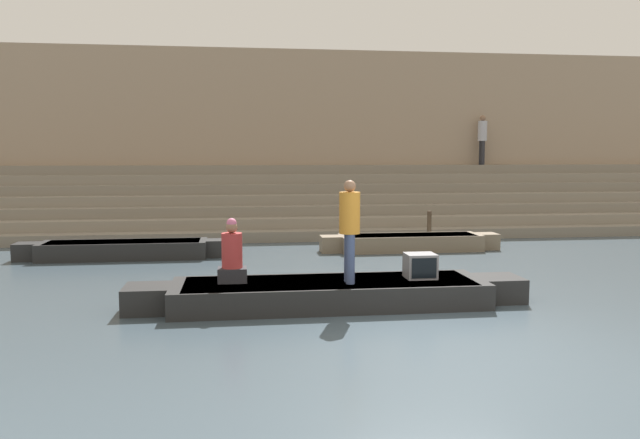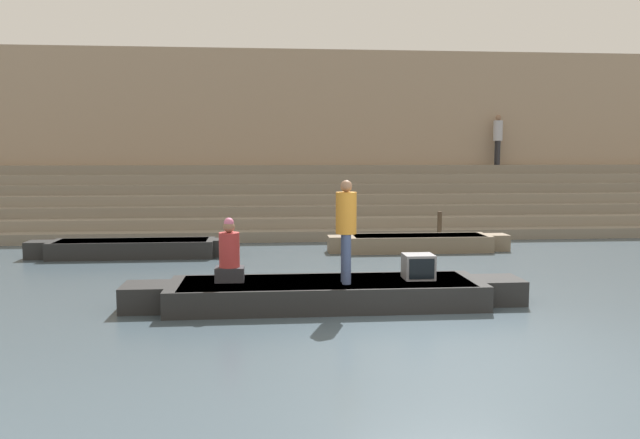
{
  "view_description": "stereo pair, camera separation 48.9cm",
  "coord_description": "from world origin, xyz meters",
  "px_view_note": "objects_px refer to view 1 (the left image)",
  "views": [
    {
      "loc": [
        -2.91,
        -8.11,
        2.5
      ],
      "look_at": [
        -1.43,
        3.13,
        1.32
      ],
      "focal_mm": 35.0,
      "sensor_mm": 36.0,
      "label": 1
    },
    {
      "loc": [
        -2.43,
        -8.17,
        2.5
      ],
      "look_at": [
        -1.43,
        3.13,
        1.32
      ],
      "focal_mm": 35.0,
      "sensor_mm": 36.0,
      "label": 2
    }
  ],
  "objects_px": {
    "moored_boat_shore": "(124,249)",
    "person_rowing": "(232,257)",
    "tv_set": "(420,266)",
    "moored_boat_distant": "(410,242)",
    "person_on_steps": "(482,136)",
    "person_standing": "(350,224)",
    "mooring_post": "(429,227)",
    "rowboat_main": "(329,292)"
  },
  "relations": [
    {
      "from": "moored_boat_shore",
      "to": "person_rowing",
      "type": "bearing_deg",
      "value": -57.77
    },
    {
      "from": "person_rowing",
      "to": "tv_set",
      "type": "height_order",
      "value": "person_rowing"
    },
    {
      "from": "moored_boat_distant",
      "to": "person_on_steps",
      "type": "distance_m",
      "value": 8.09
    },
    {
      "from": "person_standing",
      "to": "mooring_post",
      "type": "distance_m",
      "value": 8.03
    },
    {
      "from": "rowboat_main",
      "to": "moored_boat_shore",
      "type": "distance_m",
      "value": 6.81
    },
    {
      "from": "mooring_post",
      "to": "person_rowing",
      "type": "bearing_deg",
      "value": -128.81
    },
    {
      "from": "mooring_post",
      "to": "tv_set",
      "type": "bearing_deg",
      "value": -108.62
    },
    {
      "from": "person_rowing",
      "to": "mooring_post",
      "type": "bearing_deg",
      "value": 61.27
    },
    {
      "from": "rowboat_main",
      "to": "person_standing",
      "type": "relative_size",
      "value": 3.95
    },
    {
      "from": "person_rowing",
      "to": "moored_boat_shore",
      "type": "bearing_deg",
      "value": 126.98
    },
    {
      "from": "moored_boat_shore",
      "to": "mooring_post",
      "type": "xyz_separation_m",
      "value": [
        8.12,
        1.62,
        0.23
      ]
    },
    {
      "from": "tv_set",
      "to": "moored_boat_distant",
      "type": "bearing_deg",
      "value": 69.62
    },
    {
      "from": "tv_set",
      "to": "moored_boat_shore",
      "type": "relative_size",
      "value": 0.1
    },
    {
      "from": "rowboat_main",
      "to": "person_on_steps",
      "type": "bearing_deg",
      "value": 57.47
    },
    {
      "from": "rowboat_main",
      "to": "moored_boat_distant",
      "type": "relative_size",
      "value": 1.4
    },
    {
      "from": "person_on_steps",
      "to": "mooring_post",
      "type": "bearing_deg",
      "value": -34.04
    },
    {
      "from": "person_standing",
      "to": "person_on_steps",
      "type": "bearing_deg",
      "value": 66.1
    },
    {
      "from": "person_standing",
      "to": "moored_boat_shore",
      "type": "xyz_separation_m",
      "value": [
        -4.53,
        5.51,
        -1.16
      ]
    },
    {
      "from": "moored_boat_distant",
      "to": "person_rowing",
      "type": "bearing_deg",
      "value": -132.32
    },
    {
      "from": "rowboat_main",
      "to": "person_standing",
      "type": "height_order",
      "value": "person_standing"
    },
    {
      "from": "moored_boat_distant",
      "to": "mooring_post",
      "type": "bearing_deg",
      "value": 52.04
    },
    {
      "from": "person_rowing",
      "to": "moored_boat_shore",
      "type": "relative_size",
      "value": 0.21
    },
    {
      "from": "rowboat_main",
      "to": "moored_boat_shore",
      "type": "xyz_separation_m",
      "value": [
        -4.23,
        5.34,
        -0.0
      ]
    },
    {
      "from": "person_rowing",
      "to": "rowboat_main",
      "type": "bearing_deg",
      "value": 5.12
    },
    {
      "from": "person_rowing",
      "to": "moored_boat_shore",
      "type": "distance_m",
      "value": 5.86
    },
    {
      "from": "person_rowing",
      "to": "tv_set",
      "type": "xyz_separation_m",
      "value": [
        3.16,
        -0.09,
        -0.21
      ]
    },
    {
      "from": "person_standing",
      "to": "moored_boat_distant",
      "type": "relative_size",
      "value": 0.35
    },
    {
      "from": "person_rowing",
      "to": "moored_boat_distant",
      "type": "relative_size",
      "value": 0.22
    },
    {
      "from": "tv_set",
      "to": "rowboat_main",
      "type": "bearing_deg",
      "value": 175.47
    },
    {
      "from": "rowboat_main",
      "to": "tv_set",
      "type": "bearing_deg",
      "value": 1.18
    },
    {
      "from": "person_rowing",
      "to": "person_on_steps",
      "type": "distance_m",
      "value": 14.86
    },
    {
      "from": "rowboat_main",
      "to": "mooring_post",
      "type": "bearing_deg",
      "value": 60.19
    },
    {
      "from": "person_on_steps",
      "to": "person_standing",
      "type": "bearing_deg",
      "value": -28.95
    },
    {
      "from": "rowboat_main",
      "to": "person_rowing",
      "type": "height_order",
      "value": "person_rowing"
    },
    {
      "from": "person_rowing",
      "to": "moored_boat_shore",
      "type": "xyz_separation_m",
      "value": [
        -2.64,
        5.2,
        -0.61
      ]
    },
    {
      "from": "rowboat_main",
      "to": "moored_boat_distant",
      "type": "distance_m",
      "value": 6.38
    },
    {
      "from": "person_rowing",
      "to": "tv_set",
      "type": "relative_size",
      "value": 2.1
    },
    {
      "from": "rowboat_main",
      "to": "mooring_post",
      "type": "relative_size",
      "value": 7.29
    },
    {
      "from": "tv_set",
      "to": "person_on_steps",
      "type": "height_order",
      "value": "person_on_steps"
    },
    {
      "from": "person_standing",
      "to": "person_rowing",
      "type": "distance_m",
      "value": 2.0
    },
    {
      "from": "tv_set",
      "to": "person_standing",
      "type": "bearing_deg",
      "value": -176.31
    },
    {
      "from": "person_standing",
      "to": "person_on_steps",
      "type": "distance_m",
      "value": 13.99
    }
  ]
}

